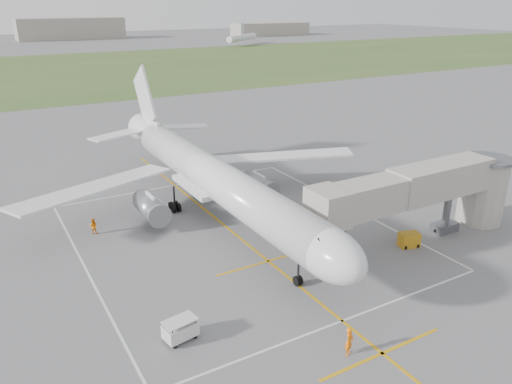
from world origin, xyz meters
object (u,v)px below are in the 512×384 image
jet_bridge (434,190)px  baggage_cart (180,330)px  ramp_worker_nose (349,341)px  ramp_worker_wing (93,226)px  airliner (213,178)px  gpu_unit (409,240)px

jet_bridge → baggage_cart: size_ratio=9.89×
ramp_worker_nose → ramp_worker_wing: bearing=81.4°
airliner → ramp_worker_wing: airliner is taller
gpu_unit → baggage_cart: size_ratio=0.86×
jet_bridge → baggage_cart: 26.76m
gpu_unit → airliner: bearing=146.1°
ramp_worker_nose → ramp_worker_wing: size_ratio=1.23×
baggage_cart → ramp_worker_nose: 10.99m
baggage_cart → ramp_worker_wing: 19.43m
airliner → jet_bridge: airliner is taller
airliner → gpu_unit: bearing=-49.5°
ramp_worker_nose → baggage_cart: bearing=113.1°
jet_bridge → gpu_unit: 5.15m
jet_bridge → ramp_worker_nose: (-17.62, -9.43, -3.78)m
airliner → gpu_unit: airliner is taller
baggage_cart → ramp_worker_nose: size_ratio=1.23×
ramp_worker_wing → jet_bridge: bearing=171.8°
gpu_unit → ramp_worker_nose: size_ratio=1.05×
airliner → ramp_worker_wing: (-11.75, 2.41, -3.61)m
jet_bridge → gpu_unit: jet_bridge is taller
jet_bridge → ramp_worker_wing: size_ratio=14.91×
jet_bridge → ramp_worker_wing: (-27.47, 16.66, -3.96)m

